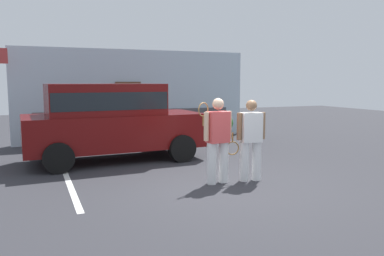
{
  "coord_description": "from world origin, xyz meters",
  "views": [
    {
      "loc": [
        -3.55,
        -6.91,
        2.11
      ],
      "look_at": [
        -0.16,
        1.2,
        1.05
      ],
      "focal_mm": 36.15,
      "sensor_mm": 36.0,
      "label": 1
    }
  ],
  "objects_px": {
    "tennis_player_man": "(218,139)",
    "tennis_player_woman": "(251,139)",
    "parked_suv": "(111,118)",
    "potted_plant_by_porch": "(224,125)"
  },
  "relations": [
    {
      "from": "parked_suv",
      "to": "tennis_player_woman",
      "type": "distance_m",
      "value": 4.02
    },
    {
      "from": "tennis_player_man",
      "to": "potted_plant_by_porch",
      "type": "xyz_separation_m",
      "value": [
        3.15,
        5.78,
        -0.43
      ]
    },
    {
      "from": "parked_suv",
      "to": "tennis_player_woman",
      "type": "bearing_deg",
      "value": -56.53
    },
    {
      "from": "parked_suv",
      "to": "tennis_player_man",
      "type": "bearing_deg",
      "value": -65.43
    },
    {
      "from": "potted_plant_by_porch",
      "to": "tennis_player_man",
      "type": "bearing_deg",
      "value": -118.57
    },
    {
      "from": "parked_suv",
      "to": "tennis_player_woman",
      "type": "xyz_separation_m",
      "value": [
        2.33,
        -3.27,
        -0.25
      ]
    },
    {
      "from": "tennis_player_man",
      "to": "tennis_player_woman",
      "type": "distance_m",
      "value": 0.74
    },
    {
      "from": "parked_suv",
      "to": "tennis_player_man",
      "type": "relative_size",
      "value": 2.63
    },
    {
      "from": "parked_suv",
      "to": "tennis_player_man",
      "type": "xyz_separation_m",
      "value": [
        1.59,
        -3.19,
        -0.22
      ]
    },
    {
      "from": "tennis_player_woman",
      "to": "potted_plant_by_porch",
      "type": "xyz_separation_m",
      "value": [
        2.41,
        5.86,
        -0.39
      ]
    }
  ]
}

